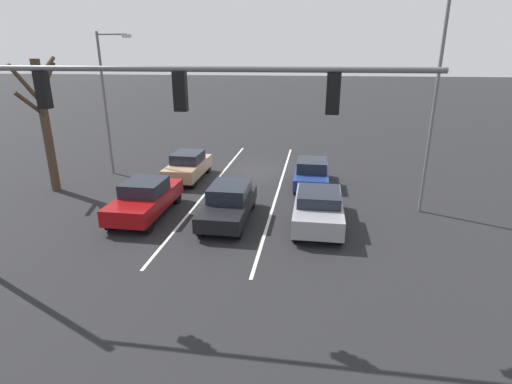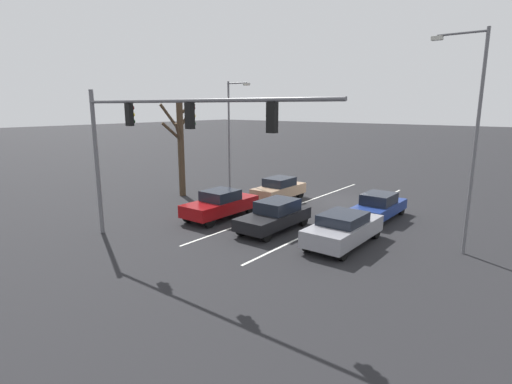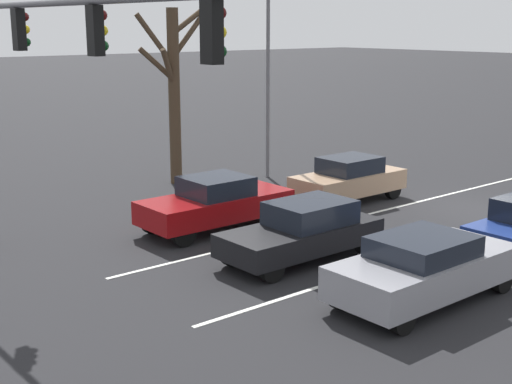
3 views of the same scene
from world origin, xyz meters
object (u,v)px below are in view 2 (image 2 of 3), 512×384
at_px(car_navy_leftlane_second, 379,206).
at_px(street_lamp_right_shoulder, 231,129).
at_px(traffic_signal_gantry, 151,131).
at_px(bare_tree_near, 181,143).
at_px(car_gray_leftlane_front, 343,228).
at_px(car_tan_rightlane_second, 279,189).
at_px(car_maroon_rightlane_front, 220,204).
at_px(street_lamp_left_shoulder, 471,130).
at_px(car_black_midlane_front, 275,215).

bearing_deg(car_navy_leftlane_second, street_lamp_right_shoulder, -3.35).
relative_size(traffic_signal_gantry, bare_tree_near, 1.95).
bearing_deg(car_gray_leftlane_front, car_tan_rightlane_second, -36.47).
xyz_separation_m(car_maroon_rightlane_front, bare_tree_near, (6.09, -2.61, 2.89)).
bearing_deg(car_tan_rightlane_second, street_lamp_left_shoulder, 164.49).
distance_m(traffic_signal_gantry, bare_tree_near, 11.19).
height_order(car_gray_leftlane_front, car_navy_leftlane_second, car_gray_leftlane_front).
distance_m(car_maroon_rightlane_front, street_lamp_right_shoulder, 8.34).
bearing_deg(street_lamp_right_shoulder, car_maroon_rightlane_front, 126.57).
bearing_deg(traffic_signal_gantry, car_tan_rightlane_second, -83.33).
xyz_separation_m(car_maroon_rightlane_front, car_navy_leftlane_second, (-7.03, -5.31, -0.08)).
bearing_deg(car_navy_leftlane_second, traffic_signal_gantry, 62.77).
relative_size(car_gray_leftlane_front, traffic_signal_gantry, 0.36).
height_order(car_black_midlane_front, traffic_signal_gantry, traffic_signal_gantry).
bearing_deg(car_navy_leftlane_second, bare_tree_near, 11.66).
bearing_deg(car_black_midlane_front, car_gray_leftlane_front, -178.75).
xyz_separation_m(traffic_signal_gantry, street_lamp_left_shoulder, (-10.28, -7.85, 0.05)).
distance_m(car_black_midlane_front, car_navy_leftlane_second, 6.23).
bearing_deg(car_black_midlane_front, street_lamp_right_shoulder, -36.13).
distance_m(car_black_midlane_front, car_maroon_rightlane_front, 3.66).
bearing_deg(car_gray_leftlane_front, car_navy_leftlane_second, -85.93).
bearing_deg(street_lamp_right_shoulder, car_tan_rightlane_second, 174.10).
height_order(car_tan_rightlane_second, bare_tree_near, bare_tree_near).
height_order(car_navy_leftlane_second, street_lamp_left_shoulder, street_lamp_left_shoulder).
bearing_deg(car_gray_leftlane_front, car_black_midlane_front, 1.25).
relative_size(car_black_midlane_front, car_maroon_rightlane_front, 0.96).
xyz_separation_m(car_tan_rightlane_second, street_lamp_left_shoulder, (-11.57, 3.21, 4.43)).
distance_m(car_navy_leftlane_second, street_lamp_left_shoulder, 7.15).
bearing_deg(street_lamp_right_shoulder, traffic_signal_gantry, 117.03).
height_order(car_gray_leftlane_front, bare_tree_near, bare_tree_near).
distance_m(car_navy_leftlane_second, bare_tree_near, 13.72).
bearing_deg(car_maroon_rightlane_front, car_gray_leftlane_front, -178.83).
distance_m(car_black_midlane_front, traffic_signal_gantry, 7.46).
height_order(car_black_midlane_front, car_navy_leftlane_second, car_black_midlane_front).
relative_size(street_lamp_right_shoulder, street_lamp_left_shoulder, 0.86).
xyz_separation_m(car_black_midlane_front, car_maroon_rightlane_front, (3.66, 0.07, 0.04)).
height_order(street_lamp_right_shoulder, bare_tree_near, street_lamp_right_shoulder).
height_order(car_navy_leftlane_second, car_tan_rightlane_second, car_tan_rightlane_second).
height_order(car_maroon_rightlane_front, street_lamp_right_shoulder, street_lamp_right_shoulder).
xyz_separation_m(street_lamp_right_shoulder, bare_tree_near, (1.65, 3.38, -0.85)).
bearing_deg(car_maroon_rightlane_front, street_lamp_left_shoulder, -168.89).
height_order(traffic_signal_gantry, street_lamp_right_shoulder, street_lamp_right_shoulder).
relative_size(car_maroon_rightlane_front, car_gray_leftlane_front, 1.00).
distance_m(car_maroon_rightlane_front, bare_tree_near, 7.22).
relative_size(car_maroon_rightlane_front, street_lamp_right_shoulder, 0.58).
bearing_deg(street_lamp_left_shoulder, car_tan_rightlane_second, -15.51).
height_order(car_black_midlane_front, street_lamp_left_shoulder, street_lamp_left_shoulder).
distance_m(street_lamp_left_shoulder, bare_tree_near, 17.87).
bearing_deg(street_lamp_left_shoulder, car_navy_leftlane_second, -32.73).
xyz_separation_m(car_tan_rightlane_second, street_lamp_right_shoulder, (4.59, -0.47, 3.76)).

